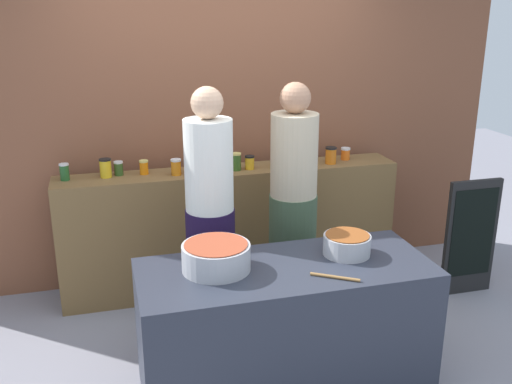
% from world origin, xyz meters
% --- Properties ---
extents(ground, '(12.00, 12.00, 0.00)m').
position_xyz_m(ground, '(0.00, 0.00, 0.00)').
color(ground, gray).
extents(storefront_wall, '(4.80, 0.12, 3.00)m').
position_xyz_m(storefront_wall, '(0.00, 1.45, 1.50)').
color(storefront_wall, brown).
rests_on(storefront_wall, ground).
extents(display_shelf, '(2.70, 0.36, 1.00)m').
position_xyz_m(display_shelf, '(0.00, 1.10, 0.50)').
color(display_shelf, brown).
rests_on(display_shelf, ground).
extents(prep_table, '(1.70, 0.70, 0.81)m').
position_xyz_m(prep_table, '(0.00, -0.30, 0.40)').
color(prep_table, '#2B2F3C').
rests_on(prep_table, ground).
extents(preserve_jar_0, '(0.07, 0.07, 0.13)m').
position_xyz_m(preserve_jar_0, '(-1.24, 1.14, 1.06)').
color(preserve_jar_0, '#235525').
rests_on(preserve_jar_0, display_shelf).
extents(preserve_jar_1, '(0.09, 0.09, 0.14)m').
position_xyz_m(preserve_jar_1, '(-0.95, 1.14, 1.07)').
color(preserve_jar_1, gold).
rests_on(preserve_jar_1, display_shelf).
extents(preserve_jar_2, '(0.07, 0.07, 0.11)m').
position_xyz_m(preserve_jar_2, '(-0.85, 1.17, 1.05)').
color(preserve_jar_2, '#2F4E1F').
rests_on(preserve_jar_2, display_shelf).
extents(preserve_jar_3, '(0.07, 0.07, 0.11)m').
position_xyz_m(preserve_jar_3, '(-0.67, 1.15, 1.05)').
color(preserve_jar_3, orange).
rests_on(preserve_jar_3, display_shelf).
extents(preserve_jar_4, '(0.08, 0.08, 0.12)m').
position_xyz_m(preserve_jar_4, '(-0.43, 1.06, 1.06)').
color(preserve_jar_4, orange).
rests_on(preserve_jar_4, display_shelf).
extents(preserve_jar_5, '(0.08, 0.08, 0.12)m').
position_xyz_m(preserve_jar_5, '(-0.30, 1.08, 1.06)').
color(preserve_jar_5, '#B22E26').
rests_on(preserve_jar_5, display_shelf).
extents(preserve_jar_6, '(0.09, 0.09, 0.14)m').
position_xyz_m(preserve_jar_6, '(-0.19, 1.05, 1.07)').
color(preserve_jar_6, gold).
rests_on(preserve_jar_6, display_shelf).
extents(preserve_jar_7, '(0.08, 0.08, 0.14)m').
position_xyz_m(preserve_jar_7, '(0.04, 1.07, 1.07)').
color(preserve_jar_7, '#33581F').
rests_on(preserve_jar_7, display_shelf).
extents(preserve_jar_8, '(0.08, 0.08, 0.11)m').
position_xyz_m(preserve_jar_8, '(0.15, 1.07, 1.05)').
color(preserve_jar_8, gold).
rests_on(preserve_jar_8, display_shelf).
extents(preserve_jar_9, '(0.07, 0.07, 0.13)m').
position_xyz_m(preserve_jar_9, '(0.36, 1.06, 1.06)').
color(preserve_jar_9, olive).
rests_on(preserve_jar_9, display_shelf).
extents(preserve_jar_10, '(0.08, 0.08, 0.11)m').
position_xyz_m(preserve_jar_10, '(0.65, 1.13, 1.06)').
color(preserve_jar_10, olive).
rests_on(preserve_jar_10, display_shelf).
extents(preserve_jar_11, '(0.09, 0.09, 0.14)m').
position_xyz_m(preserve_jar_11, '(0.82, 1.05, 1.07)').
color(preserve_jar_11, orange).
rests_on(preserve_jar_11, display_shelf).
extents(preserve_jar_12, '(0.08, 0.08, 0.10)m').
position_xyz_m(preserve_jar_12, '(0.99, 1.14, 1.05)').
color(preserve_jar_12, orange).
rests_on(preserve_jar_12, display_shelf).
extents(cooking_pot_left, '(0.39, 0.39, 0.16)m').
position_xyz_m(cooking_pot_left, '(-0.39, -0.23, 0.88)').
color(cooking_pot_left, '#B7B7BC').
rests_on(cooking_pot_left, prep_table).
extents(cooking_pot_center, '(0.28, 0.28, 0.13)m').
position_xyz_m(cooking_pot_center, '(0.40, -0.23, 0.87)').
color(cooking_pot_center, '#B7B7BC').
rests_on(cooking_pot_center, prep_table).
extents(wooden_spoon, '(0.24, 0.17, 0.02)m').
position_xyz_m(wooden_spoon, '(0.21, -0.52, 0.82)').
color(wooden_spoon, '#9E703D').
rests_on(wooden_spoon, prep_table).
extents(cook_with_tongs, '(0.32, 0.32, 1.76)m').
position_xyz_m(cook_with_tongs, '(-0.32, 0.32, 0.81)').
color(cook_with_tongs, '#1D1031').
rests_on(cook_with_tongs, ground).
extents(cook_in_cap, '(0.34, 0.34, 1.74)m').
position_xyz_m(cook_in_cap, '(0.32, 0.51, 0.80)').
color(cook_in_cap, '#42593F').
rests_on(cook_in_cap, ground).
extents(chalkboard_sign, '(0.45, 0.05, 0.95)m').
position_xyz_m(chalkboard_sign, '(1.79, 0.47, 0.48)').
color(chalkboard_sign, black).
rests_on(chalkboard_sign, ground).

